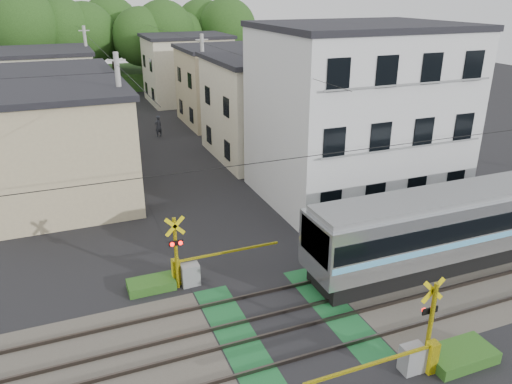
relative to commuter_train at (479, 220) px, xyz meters
name	(u,v)px	position (x,y,z in m)	size (l,w,h in m)	color
ground	(287,322)	(-9.55, -1.20, -1.75)	(120.00, 120.00, 0.00)	black
track_bed	(287,321)	(-9.55, -1.20, -1.71)	(120.00, 120.00, 0.14)	#47423A
commuter_train	(479,220)	(0.00, 0.00, 0.00)	(15.89, 2.51, 3.30)	black
crossing_signal_near	(417,352)	(-6.96, -4.85, -1.03)	(4.74, 0.65, 3.09)	yellow
crossing_signal_far	(187,269)	(-12.14, 2.45, -1.03)	(4.74, 0.65, 3.09)	yellow
apartment_block	(357,113)	(-1.05, 8.29, 2.91)	(10.20, 8.36, 9.30)	silver
houses_row	(148,95)	(-9.30, 24.72, 1.50)	(22.07, 31.35, 6.80)	tan
tree_hill	(112,41)	(-9.17, 46.91, 3.63)	(40.00, 13.29, 10.95)	#264B19
catenary	(437,200)	(-3.55, -1.17, 1.95)	(60.00, 5.04, 7.00)	#2D2D33
utility_poles	(137,92)	(-10.60, 21.81, 2.34)	(7.90, 42.00, 8.00)	#A5A5A0
pedestrian	(158,126)	(-8.81, 24.22, -0.89)	(0.62, 0.41, 1.70)	#2E313A
weed_patches	(332,308)	(-7.79, -1.29, -1.56)	(10.25, 8.80, 0.40)	#2D5E1E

